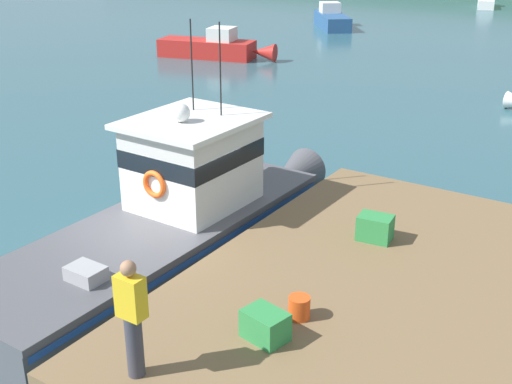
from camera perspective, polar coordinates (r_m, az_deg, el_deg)
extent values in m
plane|color=#2D5660|center=(13.52, -8.47, -6.85)|extent=(200.00, 200.00, 0.00)
cylinder|color=#4C3D2D|center=(15.30, 7.91, -1.11)|extent=(0.36, 0.36, 1.00)
cube|color=brown|center=(10.76, 11.09, -8.54)|extent=(6.00, 9.00, 0.20)
cube|color=#4C4C51|center=(13.00, -8.57, -5.37)|extent=(2.66, 8.05, 1.10)
cone|color=#4C4C51|center=(16.57, 2.86, 1.14)|extent=(1.14, 1.82, 1.10)
cube|color=#234C9E|center=(12.80, -8.69, -3.59)|extent=(2.68, 7.89, 0.12)
cube|color=#4C4C51|center=(12.73, -8.73, -2.94)|extent=(2.70, 8.05, 0.12)
cube|color=silver|center=(13.23, -5.45, 2.17)|extent=(1.94, 2.24, 1.80)
cube|color=black|center=(13.12, -5.50, 3.46)|extent=(1.96, 2.26, 0.36)
cube|color=silver|center=(12.93, -5.60, 6.12)|extent=(2.19, 2.54, 0.10)
sphere|color=white|center=(12.65, -6.51, 6.80)|extent=(0.36, 0.36, 0.36)
cylinder|color=black|center=(13.30, -5.55, 10.80)|extent=(0.03, 0.03, 1.80)
cylinder|color=black|center=(12.87, -3.10, 10.48)|extent=(0.03, 0.03, 1.80)
cube|color=#939399|center=(10.98, -14.42, -7.09)|extent=(0.61, 0.45, 0.36)
torus|color=orange|center=(11.40, -19.83, -7.32)|extent=(0.57, 0.57, 0.12)
torus|color=#EA5119|center=(12.44, -8.77, 0.65)|extent=(0.54, 0.11, 0.54)
cube|color=#2D8442|center=(9.25, 0.80, -11.41)|extent=(0.68, 0.55, 0.42)
cube|color=#2D8442|center=(12.09, 10.22, -3.05)|extent=(0.65, 0.51, 0.46)
cylinder|color=#E04C19|center=(9.72, 3.75, -9.90)|extent=(0.32, 0.32, 0.34)
cylinder|color=#383842|center=(8.62, -10.42, -12.91)|extent=(0.22, 0.22, 0.86)
cube|color=gold|center=(8.23, -10.76, -8.86)|extent=(0.36, 0.22, 0.56)
sphere|color=#9E7051|center=(8.04, -10.96, -6.49)|extent=(0.20, 0.20, 0.20)
cube|color=red|center=(34.63, -4.27, 12.22)|extent=(5.12, 2.70, 0.89)
cone|color=red|center=(33.56, 0.64, 11.95)|extent=(1.40, 1.16, 0.89)
cube|color=silver|center=(34.17, -2.95, 13.44)|extent=(1.49, 1.50, 0.67)
cube|color=white|center=(58.10, 19.19, 15.13)|extent=(2.18, 3.92, 0.68)
cone|color=white|center=(60.42, 19.16, 15.37)|extent=(0.91, 1.09, 0.68)
cube|color=#285184|center=(44.67, 6.58, 14.43)|extent=(4.20, 4.70, 0.87)
cone|color=#285184|center=(47.58, 5.81, 14.95)|extent=(1.43, 1.48, 0.87)
cube|color=silver|center=(45.38, 6.40, 15.54)|extent=(1.71, 1.70, 0.66)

